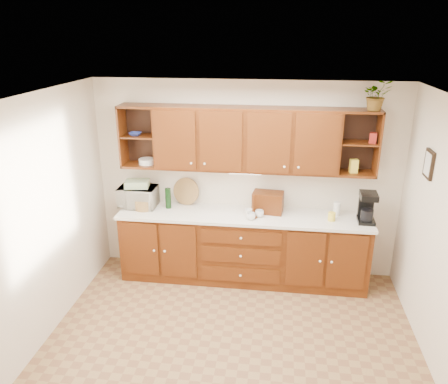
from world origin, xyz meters
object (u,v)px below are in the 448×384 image
(potted_plant, at_px, (377,95))
(microwave, at_px, (138,197))
(bread_box, at_px, (268,202))
(coffee_maker, at_px, (367,207))

(potted_plant, bearing_deg, microwave, -179.88)
(potted_plant, bearing_deg, bread_box, 178.65)
(microwave, bearing_deg, bread_box, 1.39)
(bread_box, bearing_deg, potted_plant, 4.84)
(microwave, relative_size, bread_box, 1.28)
(bread_box, xyz_separation_m, coffee_maker, (1.22, -0.13, 0.05))
(microwave, xyz_separation_m, coffee_maker, (2.94, -0.10, 0.05))
(bread_box, height_order, potted_plant, potted_plant)
(bread_box, bearing_deg, microwave, -172.68)
(microwave, distance_m, bread_box, 1.73)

